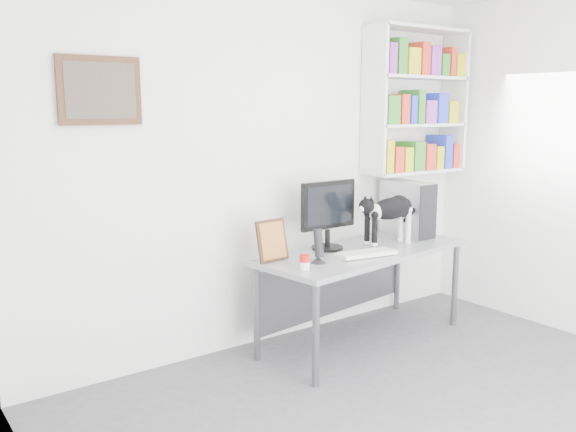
{
  "coord_description": "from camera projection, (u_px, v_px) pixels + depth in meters",
  "views": [
    {
      "loc": [
        -2.6,
        -1.8,
        1.8
      ],
      "look_at": [
        -0.19,
        1.53,
        1.06
      ],
      "focal_mm": 38.0,
      "sensor_mm": 36.0,
      "label": 1
    }
  ],
  "objects": [
    {
      "name": "wall_art",
      "position": [
        100.0,
        91.0,
        3.74
      ],
      "size": [
        0.52,
        0.04,
        0.42
      ],
      "primitive_type": "cube",
      "color": "#452C16",
      "rests_on": "room"
    },
    {
      "name": "room",
      "position": [
        500.0,
        199.0,
        3.01
      ],
      "size": [
        4.01,
        4.01,
        2.7
      ],
      "color": "#58575D",
      "rests_on": "ground"
    },
    {
      "name": "pc_tower",
      "position": [
        407.0,
        209.0,
        5.09
      ],
      "size": [
        0.22,
        0.47,
        0.46
      ],
      "primitive_type": "cube",
      "rotation": [
        0.0,
        0.0,
        -0.03
      ],
      "color": "silver",
      "rests_on": "desk"
    },
    {
      "name": "monitor",
      "position": [
        328.0,
        215.0,
        4.59
      ],
      "size": [
        0.51,
        0.25,
        0.53
      ],
      "primitive_type": "cube",
      "rotation": [
        0.0,
        0.0,
        0.03
      ],
      "color": "black",
      "rests_on": "desk"
    },
    {
      "name": "keyboard",
      "position": [
        366.0,
        253.0,
        4.43
      ],
      "size": [
        0.47,
        0.24,
        0.03
      ],
      "primitive_type": "cube",
      "rotation": [
        0.0,
        0.0,
        -0.17
      ],
      "color": "white",
      "rests_on": "desk"
    },
    {
      "name": "bookshelf",
      "position": [
        416.0,
        101.0,
        5.21
      ],
      "size": [
        1.03,
        0.28,
        1.24
      ],
      "primitive_type": "cube",
      "color": "silver",
      "rests_on": "room"
    },
    {
      "name": "cat",
      "position": [
        390.0,
        221.0,
        4.71
      ],
      "size": [
        0.66,
        0.22,
        0.4
      ],
      "primitive_type": null,
      "rotation": [
        0.0,
        0.0,
        0.08
      ],
      "color": "black",
      "rests_on": "desk"
    },
    {
      "name": "speaker",
      "position": [
        318.0,
        245.0,
        4.21
      ],
      "size": [
        0.12,
        0.12,
        0.25
      ],
      "primitive_type": "cylinder",
      "rotation": [
        0.0,
        0.0,
        0.06
      ],
      "color": "black",
      "rests_on": "desk"
    },
    {
      "name": "desk",
      "position": [
        363.0,
        296.0,
        4.69
      ],
      "size": [
        1.83,
        0.91,
        0.73
      ],
      "primitive_type": "cube",
      "rotation": [
        0.0,
        0.0,
        0.13
      ],
      "color": "gray",
      "rests_on": "room"
    },
    {
      "name": "soup_can",
      "position": [
        305.0,
        262.0,
        4.05
      ],
      "size": [
        0.08,
        0.08,
        0.1
      ],
      "primitive_type": "cylinder",
      "rotation": [
        0.0,
        0.0,
        -0.23
      ],
      "color": "red",
      "rests_on": "desk"
    },
    {
      "name": "leaning_print",
      "position": [
        272.0,
        240.0,
        4.27
      ],
      "size": [
        0.25,
        0.12,
        0.3
      ],
      "primitive_type": "cube",
      "rotation": [
        0.0,
        0.0,
        0.07
      ],
      "color": "#452C16",
      "rests_on": "desk"
    }
  ]
}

